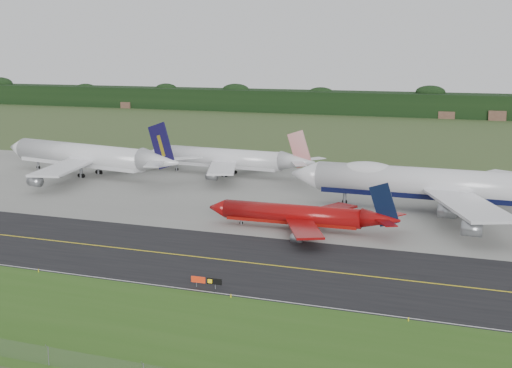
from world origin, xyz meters
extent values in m
plane|color=#2F4721|center=(0.00, 0.00, 0.00)|extent=(600.00, 600.00, 0.00)
cube|color=#2F581A|center=(0.00, -35.00, 0.01)|extent=(400.00, 30.00, 0.01)
cube|color=black|center=(0.00, -4.00, 0.01)|extent=(400.00, 32.00, 0.02)
cube|color=gray|center=(0.00, 51.00, 0.01)|extent=(400.00, 78.00, 0.01)
cube|color=yellow|center=(0.00, -4.00, 0.03)|extent=(400.00, 0.40, 0.00)
cube|color=silver|center=(0.00, -19.50, 0.03)|extent=(400.00, 0.25, 0.00)
plane|color=slate|center=(0.00, -48.00, 1.10)|extent=(320.00, 0.00, 320.00)
cylinder|color=slate|center=(0.00, -48.00, 1.10)|extent=(0.10, 0.10, 2.20)
cube|color=black|center=(0.00, 275.00, 6.00)|extent=(700.00, 24.00, 12.00)
cylinder|color=silver|center=(23.76, 45.24, 6.28)|extent=(51.20, 7.52, 6.49)
cube|color=black|center=(23.76, 45.24, 4.18)|extent=(48.61, 5.85, 2.27)
cone|color=silver|center=(-4.96, 45.82, 6.28)|extent=(6.52, 6.61, 6.49)
ellipsoid|color=silver|center=(9.46, 45.53, 8.07)|extent=(13.34, 5.78, 4.14)
cube|color=silver|center=(32.34, 30.61, 5.15)|extent=(20.12, 30.17, 0.56)
cube|color=silver|center=(32.92, 59.51, 5.15)|extent=(21.02, 30.01, 0.56)
cylinder|color=gray|center=(28.37, 31.32, 3.38)|extent=(3.60, 2.80, 2.72)
cylinder|color=gray|center=(28.93, 58.96, 3.38)|extent=(3.60, 2.80, 2.72)
cylinder|color=gray|center=(33.97, 18.64, 3.38)|extent=(3.60, 2.80, 2.72)
cylinder|color=gray|center=(35.04, 71.41, 3.38)|extent=(3.60, 2.80, 2.72)
cylinder|color=black|center=(4.36, 45.63, 0.58)|extent=(1.18, 0.55, 1.17)
cylinder|color=slate|center=(27.78, 41.59, 2.17)|extent=(0.93, 0.93, 4.34)
cylinder|color=black|center=(27.78, 41.59, 0.58)|extent=(1.18, 0.61, 1.17)
cylinder|color=slate|center=(27.92, 48.72, 2.17)|extent=(0.93, 0.93, 4.34)
cylinder|color=black|center=(27.92, 48.72, 0.58)|extent=(1.18, 0.61, 1.17)
cylinder|color=maroon|center=(0.07, 20.00, 3.05)|extent=(27.65, 4.27, 3.73)
cube|color=maroon|center=(0.07, 20.00, 1.83)|extent=(26.26, 3.31, 1.31)
cone|color=maroon|center=(-15.44, 19.70, 3.05)|extent=(3.52, 3.80, 3.73)
cone|color=maroon|center=(17.50, 20.34, 3.33)|extent=(7.35, 3.87, 3.73)
cube|color=maroon|center=(4.95, 12.41, 2.39)|extent=(11.24, 15.99, 0.42)
cube|color=maroon|center=(4.65, 27.77, 2.39)|extent=(10.78, 16.07, 0.42)
cube|color=black|center=(18.02, 20.35, 6.14)|extent=(5.90, 0.41, 8.50)
cylinder|color=gray|center=(4.74, 8.73, 1.37)|extent=(2.07, 1.61, 1.57)
cylinder|color=gray|center=(4.30, 31.44, 1.37)|extent=(2.07, 1.61, 1.57)
cylinder|color=black|center=(-10.41, 19.80, 0.34)|extent=(0.68, 0.32, 0.67)
cylinder|color=slate|center=(2.32, 17.99, 0.96)|extent=(0.53, 0.53, 1.93)
cylinder|color=black|center=(2.32, 17.99, 0.34)|extent=(0.68, 0.35, 0.67)
cylinder|color=slate|center=(2.24, 22.10, 0.96)|extent=(0.53, 0.53, 1.93)
cylinder|color=black|center=(2.24, 22.10, 0.34)|extent=(0.68, 0.35, 0.67)
cylinder|color=silver|center=(-74.40, 57.59, 5.73)|extent=(45.98, 14.89, 6.14)
cube|color=white|center=(-74.40, 57.59, 3.73)|extent=(43.45, 12.94, 2.15)
cone|color=silver|center=(-99.60, 62.58, 5.73)|extent=(6.79, 7.13, 6.14)
cone|color=silver|center=(-46.10, 51.98, 6.19)|extent=(13.01, 8.36, 6.14)
cube|color=silver|center=(-68.94, 42.60, 4.65)|extent=(14.52, 28.47, 0.54)
cube|color=silver|center=(-63.64, 69.37, 4.65)|extent=(22.77, 26.89, 0.54)
cube|color=#100C36|center=(-45.42, 51.85, 10.24)|extent=(8.52, 2.15, 12.38)
cylinder|color=gray|center=(-72.34, 43.87, 2.98)|extent=(3.79, 3.18, 2.58)
cylinder|color=gray|center=(-67.26, 69.48, 2.98)|extent=(3.79, 3.18, 2.58)
cylinder|color=gray|center=(-69.21, 31.16, 2.98)|extent=(3.79, 3.18, 2.58)
cylinder|color=gray|center=(-59.53, 80.04, 2.98)|extent=(3.79, 3.18, 2.58)
cylinder|color=black|center=(-91.42, 60.96, 0.55)|extent=(1.18, 0.70, 1.10)
cylinder|color=slate|center=(-71.47, 53.57, 1.94)|extent=(1.01, 1.01, 3.89)
cylinder|color=black|center=(-71.47, 53.57, 0.55)|extent=(1.19, 0.76, 1.10)
cylinder|color=slate|center=(-70.16, 60.19, 1.94)|extent=(1.01, 1.01, 3.89)
cylinder|color=black|center=(-70.16, 60.19, 0.55)|extent=(1.19, 0.76, 1.10)
cylinder|color=silver|center=(-38.02, 71.80, 4.81)|extent=(37.53, 8.10, 5.17)
cube|color=silver|center=(-38.02, 71.80, 3.13)|extent=(35.57, 6.66, 1.81)
cone|color=silver|center=(-58.90, 73.46, 4.81)|extent=(5.05, 5.52, 5.17)
cone|color=silver|center=(-14.56, 69.94, 5.20)|extent=(10.20, 5.93, 5.17)
cube|color=silver|center=(-32.36, 60.66, 3.91)|extent=(13.76, 22.33, 0.46)
cube|color=silver|center=(-30.67, 81.92, 3.91)|extent=(16.36, 21.87, 0.46)
cube|color=#A60B10|center=(-13.99, 69.90, 8.56)|extent=(7.14, 0.98, 10.28)
cylinder|color=gray|center=(-33.07, 55.60, 2.50)|extent=(2.99, 2.39, 2.17)
cylinder|color=gray|center=(-30.58, 87.03, 2.50)|extent=(2.99, 2.39, 2.17)
cylinder|color=black|center=(-52.13, 72.92, 0.47)|extent=(0.96, 0.49, 0.93)
cylinder|color=slate|center=(-35.28, 68.73, 1.63)|extent=(0.78, 0.78, 3.26)
cylinder|color=black|center=(-35.28, 68.73, 0.47)|extent=(0.96, 0.54, 0.93)
cylinder|color=slate|center=(-34.83, 74.40, 1.63)|extent=(0.78, 0.78, 3.26)
cylinder|color=black|center=(-34.83, 74.40, 0.47)|extent=(0.96, 0.54, 0.93)
cylinder|color=slate|center=(-2.23, -18.06, 0.35)|extent=(0.12, 0.12, 0.70)
cylinder|color=slate|center=(0.77, -17.94, 0.35)|extent=(0.12, 0.12, 0.70)
cube|color=#AF260D|center=(-1.93, -18.05, 1.15)|extent=(2.21, 0.26, 0.90)
cube|color=black|center=(-0.03, -17.97, 1.15)|extent=(1.01, 0.22, 0.90)
cube|color=black|center=(1.17, -17.93, 1.15)|extent=(1.21, 0.23, 0.90)
cylinder|color=yellow|center=(-28.58, -20.50, 0.25)|extent=(0.16, 0.16, 0.50)
cylinder|color=yellow|center=(4.32, -20.50, 0.25)|extent=(0.16, 0.16, 0.50)
cylinder|color=yellow|center=(29.21, -20.50, 0.25)|extent=(0.16, 0.16, 0.50)
camera|label=1|loc=(41.87, -108.85, 34.46)|focal=50.00mm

